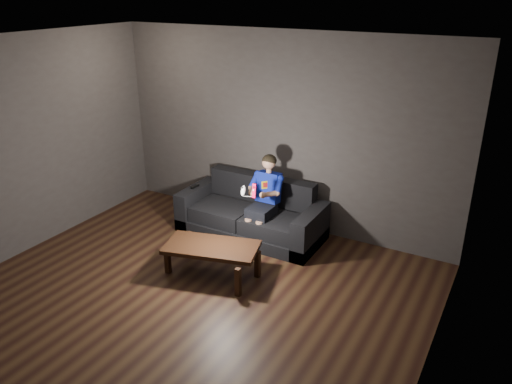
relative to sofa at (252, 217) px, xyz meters
The scene contains 10 objects.
floor 2.01m from the sofa, 85.29° to the right, with size 5.00×5.00×0.00m, color black.
back_wall 1.22m from the sofa, 72.15° to the left, with size 5.00×0.04×2.70m, color #3C3635.
right_wall 3.50m from the sofa, 36.77° to the right, with size 0.04×5.00×2.70m, color #3C3635.
ceiling 3.16m from the sofa, 85.29° to the right, with size 5.00×5.00×0.02m, color silver.
sofa is the anchor object (origin of this frame).
child 0.49m from the sofa, 11.54° to the right, with size 0.45×0.56×1.12m.
wii_remote_red 0.85m from the sofa, 56.94° to the right, with size 0.05×0.07×0.18m.
nunchuk_white 0.77m from the sofa, 72.47° to the right, with size 0.07×0.09×0.14m.
wii_remote_black 0.94m from the sofa, behind, with size 0.05×0.15×0.03m.
coffee_table 1.16m from the sofa, 84.06° to the right, with size 1.19×0.81×0.39m.
Camera 1 is at (2.93, -3.38, 3.21)m, focal length 35.00 mm.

